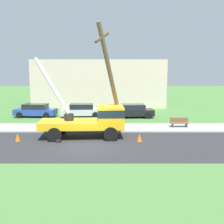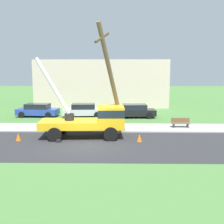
# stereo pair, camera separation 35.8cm
# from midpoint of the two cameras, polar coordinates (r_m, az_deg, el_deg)

# --- Properties ---
(ground_plane) EXTENTS (120.00, 120.00, 0.00)m
(ground_plane) POSITION_cam_midpoint_polar(r_m,az_deg,el_deg) (30.51, -2.65, -0.81)
(ground_plane) COLOR #477538
(road_asphalt) EXTENTS (80.00, 7.50, 0.01)m
(road_asphalt) POSITION_cam_midpoint_polar(r_m,az_deg,el_deg) (18.81, -5.02, -6.77)
(road_asphalt) COLOR #2B2B2D
(road_asphalt) RESTS_ON ground
(sidewalk_strip) EXTENTS (80.00, 3.41, 0.10)m
(sidewalk_strip) POSITION_cam_midpoint_polar(r_m,az_deg,el_deg) (24.08, -3.66, -3.23)
(sidewalk_strip) COLOR #9E9E99
(sidewalk_strip) RESTS_ON ground
(utility_truck) EXTENTS (6.89, 3.21, 5.98)m
(utility_truck) POSITION_cam_midpoint_polar(r_m,az_deg,el_deg) (20.62, -3.38, -1.38)
(utility_truck) COLOR gold
(utility_truck) RESTS_ON ground
(leaning_utility_pole) EXTENTS (2.27, 3.87, 8.32)m
(leaning_utility_pole) POSITION_cam_midpoint_polar(r_m,az_deg,el_deg) (20.52, 0.48, 6.54)
(leaning_utility_pole) COLOR brown
(leaning_utility_pole) RESTS_ON ground
(traffic_cone_ahead) EXTENTS (0.36, 0.36, 0.56)m
(traffic_cone_ahead) POSITION_cam_midpoint_polar(r_m,az_deg,el_deg) (19.62, 6.21, -5.31)
(traffic_cone_ahead) COLOR orange
(traffic_cone_ahead) RESTS_ON ground
(traffic_cone_behind) EXTENTS (0.36, 0.36, 0.56)m
(traffic_cone_behind) POSITION_cam_midpoint_polar(r_m,az_deg,el_deg) (20.80, -18.36, -4.90)
(traffic_cone_behind) COLOR orange
(traffic_cone_behind) RESTS_ON ground
(traffic_cone_curbside) EXTENTS (0.36, 0.36, 0.56)m
(traffic_cone_curbside) POSITION_cam_midpoint_polar(r_m,az_deg,el_deg) (21.93, 1.48, -3.77)
(traffic_cone_curbside) COLOR orange
(traffic_cone_curbside) RESTS_ON ground
(parked_sedan_blue) EXTENTS (4.52, 2.23, 1.42)m
(parked_sedan_blue) POSITION_cam_midpoint_polar(r_m,az_deg,el_deg) (30.91, -14.80, 0.38)
(parked_sedan_blue) COLOR #263F99
(parked_sedan_blue) RESTS_ON ground
(parked_sedan_silver) EXTENTS (4.53, 2.24, 1.42)m
(parked_sedan_silver) POSITION_cam_midpoint_polar(r_m,az_deg,el_deg) (29.96, -5.58, 0.37)
(parked_sedan_silver) COLOR #B7B7BF
(parked_sedan_silver) RESTS_ON ground
(parked_sedan_black) EXTENTS (4.50, 2.20, 1.42)m
(parked_sedan_black) POSITION_cam_midpoint_polar(r_m,az_deg,el_deg) (29.43, 5.03, 0.23)
(parked_sedan_black) COLOR black
(parked_sedan_black) RESTS_ON ground
(park_bench) EXTENTS (1.60, 0.45, 0.90)m
(park_bench) POSITION_cam_midpoint_polar(r_m,az_deg,el_deg) (24.65, 14.40, -2.23)
(park_bench) COLOR brown
(park_bench) RESTS_ON ground
(lowrise_building_backdrop) EXTENTS (18.00, 6.00, 6.40)m
(lowrise_building_backdrop) POSITION_cam_midpoint_polar(r_m,az_deg,el_deg) (39.26, -1.80, 5.99)
(lowrise_building_backdrop) COLOR beige
(lowrise_building_backdrop) RESTS_ON ground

